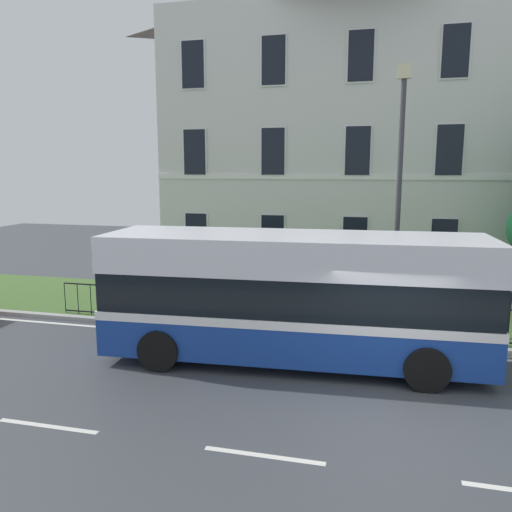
% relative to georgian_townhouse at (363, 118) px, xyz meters
% --- Properties ---
extents(ground_plane, '(60.00, 56.00, 0.18)m').
position_rel_georgian_townhouse_xyz_m(ground_plane, '(1.23, -13.51, -6.84)').
color(ground_plane, '#3D4147').
extents(georgian_townhouse, '(16.14, 8.72, 13.32)m').
position_rel_georgian_townhouse_xyz_m(georgian_townhouse, '(0.00, 0.00, 0.00)').
color(georgian_townhouse, silver).
rests_on(georgian_townhouse, ground_plane).
extents(iron_verge_railing, '(17.22, 0.04, 0.97)m').
position_rel_georgian_townhouse_xyz_m(iron_verge_railing, '(-0.00, -10.01, -6.20)').
color(iron_verge_railing, black).
rests_on(iron_verge_railing, ground_plane).
extents(single_decker_bus, '(9.08, 3.04, 3.07)m').
position_rel_georgian_townhouse_xyz_m(single_decker_bus, '(-1.02, -11.99, -5.20)').
color(single_decker_bus, navy).
rests_on(single_decker_bus, ground_plane).
extents(street_lamp_post, '(0.36, 0.24, 7.15)m').
position_rel_georgian_townhouse_xyz_m(street_lamp_post, '(1.36, -9.13, -2.63)').
color(street_lamp_post, '#333338').
rests_on(street_lamp_post, ground_plane).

